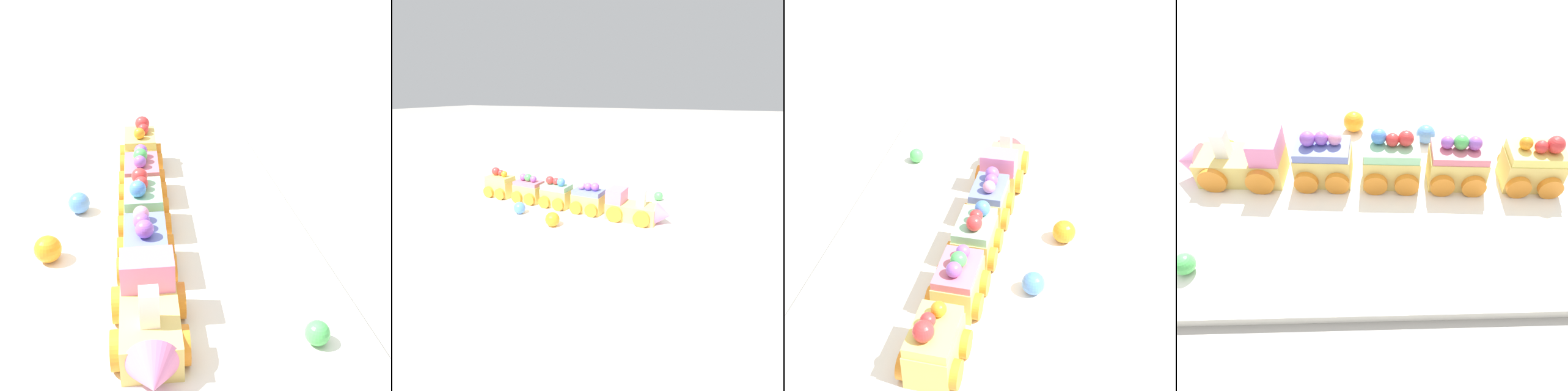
{
  "view_description": "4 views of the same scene",
  "coord_description": "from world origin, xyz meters",
  "views": [
    {
      "loc": [
        0.54,
        -0.05,
        0.36
      ],
      "look_at": [
        0.01,
        0.04,
        0.08
      ],
      "focal_mm": 50.0,
      "sensor_mm": 36.0,
      "label": 1
    },
    {
      "loc": [
        0.31,
        -0.64,
        0.28
      ],
      "look_at": [
        0.05,
        -0.01,
        0.05
      ],
      "focal_mm": 28.0,
      "sensor_mm": 36.0,
      "label": 2
    },
    {
      "loc": [
        -0.57,
        -0.11,
        0.46
      ],
      "look_at": [
        0.03,
        -0.01,
        0.06
      ],
      "focal_mm": 50.0,
      "sensor_mm": 36.0,
      "label": 3
    },
    {
      "loc": [
        -0.0,
        0.35,
        0.35
      ],
      "look_at": [
        -0.01,
        0.02,
        0.02
      ],
      "focal_mm": 35.0,
      "sensor_mm": 36.0,
      "label": 4
    }
  ],
  "objects": [
    {
      "name": "gumball_orange",
      "position": [
        0.02,
        -0.13,
        0.03
      ],
      "size": [
        0.03,
        0.03,
        0.03
      ],
      "primitive_type": "sphere",
      "color": "orange",
      "rests_on": "display_board"
    },
    {
      "name": "cake_car_strawberry",
      "position": [
        -0.12,
        -0.01,
        0.04
      ],
      "size": [
        0.07,
        0.07,
        0.07
      ],
      "rotation": [
        0.0,
        0.0,
        -0.06
      ],
      "color": "#EACC66",
      "rests_on": "display_board"
    },
    {
      "name": "cake_train_locomotive",
      "position": [
        0.17,
        -0.03,
        0.04
      ],
      "size": [
        0.14,
        0.07,
        0.07
      ],
      "rotation": [
        0.0,
        0.0,
        -0.06
      ],
      "color": "#EACC66",
      "rests_on": "display_board"
    },
    {
      "name": "gumball_blue",
      "position": [
        -0.09,
        -0.09,
        0.03
      ],
      "size": [
        0.03,
        0.03,
        0.03
      ],
      "primitive_type": "sphere",
      "color": "#4C84E0",
      "rests_on": "display_board"
    },
    {
      "name": "cake_car_blueberry",
      "position": [
        0.05,
        -0.02,
        0.04
      ],
      "size": [
        0.07,
        0.07,
        0.07
      ],
      "rotation": [
        0.0,
        0.0,
        -0.06
      ],
      "color": "#EACC66",
      "rests_on": "display_board"
    },
    {
      "name": "display_board",
      "position": [
        0.0,
        0.0,
        0.01
      ],
      "size": [
        0.77,
        0.36,
        0.01
      ],
      "primitive_type": "cube",
      "color": "white",
      "rests_on": "ground_plane"
    },
    {
      "name": "ground_plane",
      "position": [
        0.0,
        0.0,
        0.0
      ],
      "size": [
        10.0,
        10.0,
        0.0
      ],
      "primitive_type": "plane",
      "color": "gray"
    },
    {
      "name": "cake_car_lemon",
      "position": [
        -0.21,
        -0.01,
        0.04
      ],
      "size": [
        0.07,
        0.07,
        0.08
      ],
      "rotation": [
        0.0,
        0.0,
        -0.06
      ],
      "color": "#EACC66",
      "rests_on": "display_board"
    },
    {
      "name": "cake_car_mint",
      "position": [
        -0.03,
        -0.02,
        0.04
      ],
      "size": [
        0.07,
        0.07,
        0.07
      ],
      "rotation": [
        0.0,
        0.0,
        -0.06
      ],
      "color": "#EACC66",
      "rests_on": "display_board"
    },
    {
      "name": "gumball_green",
      "position": [
        0.19,
        0.12,
        0.02
      ],
      "size": [
        0.02,
        0.02,
        0.02
      ],
      "primitive_type": "sphere",
      "color": "#4CBC56",
      "rests_on": "display_board"
    }
  ]
}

